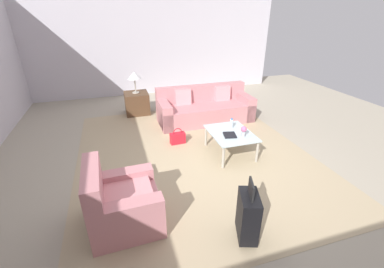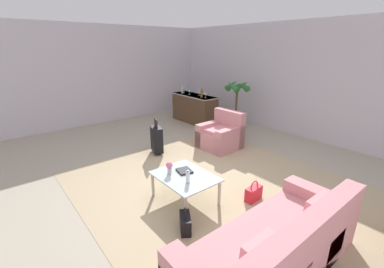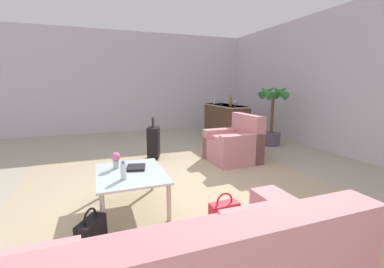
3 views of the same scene
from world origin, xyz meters
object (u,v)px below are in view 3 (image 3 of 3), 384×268
object	(u,v)px
armchair	(235,146)
coffee_table_book	(136,167)
wine_bottle_amber	(231,102)
potted_palm	(272,114)
handbag_black	(91,231)
water_bottle	(123,171)
bar_console	(225,121)
coffee_table	(131,177)
wine_glass_leftmost	(217,100)
handbag_red	(224,213)
wine_bottle_clear	(215,100)
suitcase_black	(154,142)
wine_glass_left_of_centre	(221,101)
flower_vase	(116,159)
wine_glass_right_of_centre	(230,101)
wine_glass_rightmost	(235,102)

from	to	relation	value
armchair	coffee_table_book	world-z (taller)	armchair
wine_bottle_amber	potted_palm	world-z (taller)	potted_palm
coffee_table_book	handbag_black	bearing A→B (deg)	-24.34
water_bottle	bar_console	size ratio (longest dim) A/B	0.12
coffee_table	bar_console	distance (m)	4.68
bar_console	wine_bottle_amber	xyz separation A→B (m)	(0.49, -0.12, 0.56)
wine_glass_leftmost	handbag_red	bearing A→B (deg)	-24.96
potted_palm	wine_bottle_clear	bearing A→B (deg)	-158.27
wine_glass_leftmost	suitcase_black	size ratio (longest dim) A/B	0.18
wine_glass_left_of_centre	handbag_red	world-z (taller)	wine_glass_left_of_centre
handbag_red	potted_palm	bearing A→B (deg)	135.98
coffee_table_book	wine_bottle_amber	bearing A→B (deg)	147.50
wine_glass_left_of_centre	handbag_black	bearing A→B (deg)	-39.28
bar_console	flower_vase	bearing A→B (deg)	-44.74
flower_vase	handbag_red	xyz separation A→B (m)	(0.93, 1.03, -0.45)
wine_glass_right_of_centre	potted_palm	size ratio (longest dim) A/B	0.10
bar_console	handbag_red	world-z (taller)	bar_console
bar_console	handbag_red	bearing A→B (deg)	-27.74
coffee_table	wine_glass_right_of_centre	world-z (taller)	wine_glass_right_of_centre
wine_glass_rightmost	coffee_table_book	bearing A→B (deg)	-46.87
armchair	handbag_red	bearing A→B (deg)	-32.56
wine_bottle_clear	water_bottle	bearing A→B (deg)	-36.33
flower_vase	suitcase_black	size ratio (longest dim) A/B	0.24
suitcase_black	handbag_red	distance (m)	2.73
flower_vase	wine_glass_left_of_centre	bearing A→B (deg)	137.36
armchair	flower_vase	distance (m)	2.58
bar_console	wine_glass_leftmost	bearing A→B (deg)	177.90
flower_vase	wine_bottle_clear	xyz separation A→B (m)	(-3.77, 3.13, 0.46)
wine_bottle_amber	wine_glass_rightmost	bearing A→B (deg)	34.12
wine_glass_leftmost	potted_palm	xyz separation A→B (m)	(1.89, 0.58, -0.25)
handbag_red	wine_glass_left_of_centre	bearing A→B (deg)	153.82
coffee_table	wine_glass_rightmost	xyz separation A→B (m)	(-2.91, 3.05, 0.63)
armchair	coffee_table_book	bearing A→B (deg)	-60.52
water_bottle	handbag_black	world-z (taller)	water_bottle
bar_console	handbag_black	size ratio (longest dim) A/B	4.85
flower_vase	handbag_black	size ratio (longest dim) A/B	0.57
coffee_table	handbag_black	distance (m)	0.79
wine_bottle_clear	handbag_black	distance (m)	5.80
suitcase_black	coffee_table	bearing A→B (deg)	-19.29
wine_glass_leftmost	handbag_red	distance (m)	5.38
water_bottle	coffee_table_book	xyz separation A→B (m)	(-0.32, 0.18, -0.08)
bar_console	potted_palm	bearing A→B (deg)	24.78
coffee_table_book	wine_glass_right_of_centre	xyz separation A→B (m)	(-3.18, 3.06, 0.56)
water_bottle	wine_bottle_amber	bearing A→B (deg)	136.14
wine_glass_right_of_centre	handbag_black	world-z (taller)	wine_glass_right_of_centre
suitcase_black	coffee_table_book	bearing A→B (deg)	-18.25
water_bottle	handbag_red	distance (m)	1.19
wine_bottle_amber	handbag_red	bearing A→B (deg)	-29.43
armchair	flower_vase	size ratio (longest dim) A/B	4.47
armchair	handbag_red	size ratio (longest dim) A/B	2.56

